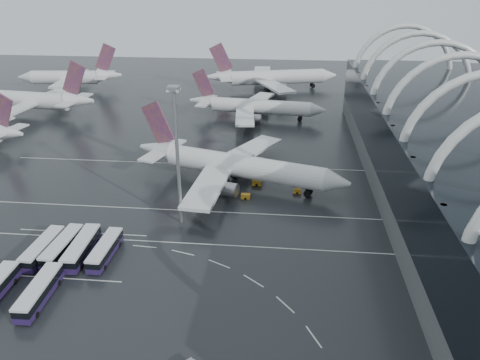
# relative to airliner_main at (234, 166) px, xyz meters

# --- Properties ---
(ground) EXTENTS (420.00, 420.00, 0.00)m
(ground) POSITION_rel_airliner_main_xyz_m (-5.57, -28.21, -4.98)
(ground) COLOR black
(ground) RESTS_ON ground
(terminal) EXTENTS (42.00, 160.00, 34.90)m
(terminal) POSITION_rel_airliner_main_xyz_m (56.00, -8.37, 5.89)
(terminal) COLOR #525657
(terminal) RESTS_ON ground
(lane_marking_near) EXTENTS (120.00, 0.25, 0.01)m
(lane_marking_near) POSITION_rel_airliner_main_xyz_m (-5.57, -30.21, -4.97)
(lane_marking_near) COLOR silver
(lane_marking_near) RESTS_ON ground
(lane_marking_mid) EXTENTS (120.00, 0.25, 0.01)m
(lane_marking_mid) POSITION_rel_airliner_main_xyz_m (-5.57, -16.21, -4.97)
(lane_marking_mid) COLOR silver
(lane_marking_mid) RESTS_ON ground
(lane_marking_far) EXTENTS (120.00, 0.25, 0.01)m
(lane_marking_far) POSITION_rel_airliner_main_xyz_m (-5.57, 11.79, -4.97)
(lane_marking_far) COLOR silver
(lane_marking_far) RESTS_ON ground
(bus_bay_line_south) EXTENTS (28.00, 0.25, 0.01)m
(bus_bay_line_south) POSITION_rel_airliner_main_xyz_m (-29.57, -44.21, -4.97)
(bus_bay_line_south) COLOR silver
(bus_bay_line_south) RESTS_ON ground
(bus_bay_line_north) EXTENTS (28.00, 0.25, 0.01)m
(bus_bay_line_north) POSITION_rel_airliner_main_xyz_m (-29.57, -28.21, -4.97)
(bus_bay_line_north) COLOR silver
(bus_bay_line_north) RESTS_ON ground
(airliner_main) EXTENTS (57.53, 49.83, 19.88)m
(airliner_main) POSITION_rel_airliner_main_xyz_m (0.00, 0.00, 0.00)
(airliner_main) COLOR silver
(airliner_main) RESTS_ON ground
(airliner_gate_b) EXTENTS (51.37, 45.85, 17.83)m
(airliner_gate_b) POSITION_rel_airliner_main_xyz_m (1.02, 58.35, -0.52)
(airliner_gate_b) COLOR silver
(airliner_gate_b) RESTS_ON ground
(airliner_gate_c) EXTENTS (60.36, 54.83, 21.71)m
(airliner_gate_c) POSITION_rel_airliner_main_xyz_m (5.36, 104.31, 0.45)
(airliner_gate_c) COLOR silver
(airliner_gate_c) RESTS_ON ground
(jet_remote_mid) EXTENTS (49.20, 39.70, 21.40)m
(jet_remote_mid) POSITION_rel_airliner_main_xyz_m (-81.59, 55.11, 0.55)
(jet_remote_mid) COLOR silver
(jet_remote_mid) RESTS_ON ground
(jet_remote_far) EXTENTS (48.00, 38.71, 20.88)m
(jet_remote_far) POSITION_rel_airliner_main_xyz_m (-85.91, 96.27, 0.41)
(jet_remote_far) COLOR silver
(jet_remote_far) RESTS_ON ground
(bus_row_near_a) EXTENTS (3.47, 13.12, 3.21)m
(bus_row_near_a) POSITION_rel_airliner_main_xyz_m (-33.56, -37.53, -3.22)
(bus_row_near_a) COLOR #251645
(bus_row_near_a) RESTS_ON ground
(bus_row_near_b) EXTENTS (3.59, 13.29, 3.24)m
(bus_row_near_b) POSITION_rel_airliner_main_xyz_m (-29.94, -36.64, -3.20)
(bus_row_near_b) COLOR #251645
(bus_row_near_b) RESTS_ON ground
(bus_row_near_c) EXTENTS (3.59, 13.75, 3.36)m
(bus_row_near_c) POSITION_rel_airliner_main_xyz_m (-25.97, -36.72, -3.13)
(bus_row_near_c) COLOR #251645
(bus_row_near_c) RESTS_ON ground
(bus_row_near_d) EXTENTS (3.22, 12.73, 3.12)m
(bus_row_near_d) POSITION_rel_airliner_main_xyz_m (-21.21, -36.81, -3.26)
(bus_row_near_d) COLOR #251645
(bus_row_near_d) RESTS_ON ground
(bus_row_far_c) EXTENTS (3.43, 13.25, 3.24)m
(bus_row_far_c) POSITION_rel_airliner_main_xyz_m (-27.68, -50.48, -3.20)
(bus_row_far_c) COLOR #251645
(bus_row_far_c) RESTS_ON ground
(floodlight_mast) EXTENTS (2.35, 2.35, 30.64)m
(floodlight_mast) POSITION_rel_airliner_main_xyz_m (-9.39, -21.80, 14.29)
(floodlight_mast) COLOR gray
(floodlight_mast) RESTS_ON ground
(gse_cart_belly_a) EXTENTS (1.93, 1.14, 1.05)m
(gse_cart_belly_a) POSITION_rel_airliner_main_xyz_m (16.49, -4.23, -4.45)
(gse_cart_belly_a) COLOR #C28619
(gse_cart_belly_a) RESTS_ON ground
(gse_cart_belly_b) EXTENTS (2.21, 1.30, 1.20)m
(gse_cart_belly_b) POSITION_rel_airliner_main_xyz_m (15.82, 6.78, -4.38)
(gse_cart_belly_b) COLOR slate
(gse_cart_belly_b) RESTS_ON ground
(gse_cart_belly_c) EXTENTS (2.23, 1.32, 1.22)m
(gse_cart_belly_c) POSITION_rel_airliner_main_xyz_m (3.84, -8.68, -4.37)
(gse_cart_belly_c) COLOR #C28619
(gse_cart_belly_c) RESTS_ON ground
(gse_cart_belly_e) EXTENTS (2.48, 1.47, 1.35)m
(gse_cart_belly_e) POSITION_rel_airliner_main_xyz_m (6.04, -0.53, -4.30)
(gse_cart_belly_e) COLOR #C28619
(gse_cart_belly_e) RESTS_ON ground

